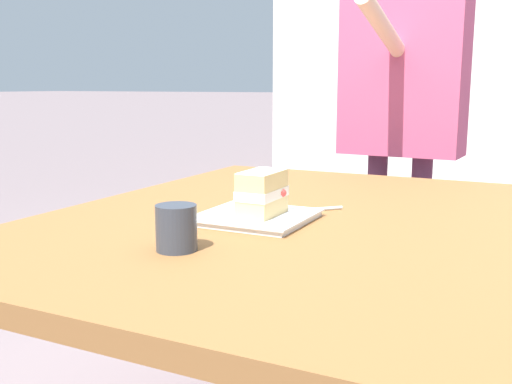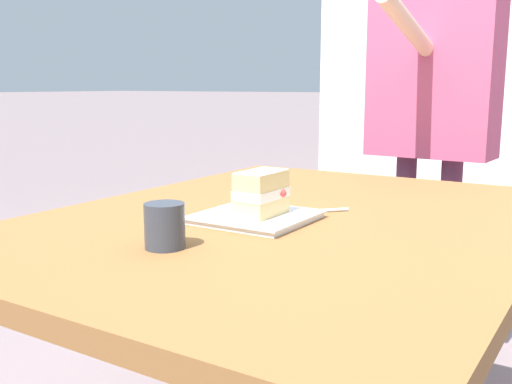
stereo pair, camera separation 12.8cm
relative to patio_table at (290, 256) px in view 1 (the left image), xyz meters
The scene contains 6 objects.
patio_table is the anchor object (origin of this frame).
dessert_plate 0.15m from the patio_table, 154.86° to the left, with size 0.23×0.23×0.02m.
cake_slice 0.19m from the patio_table, 165.56° to the left, with size 0.12×0.08×0.10m.
dessert_fork 0.11m from the patio_table, 24.18° to the right, with size 0.14×0.13×0.01m.
coffee_cup 0.39m from the patio_table, 169.84° to the left, with size 0.07×0.07×0.08m.
diner_person 1.06m from the patio_table, ahead, with size 0.58×0.45×1.60m.
Camera 1 is at (-1.22, -0.52, 1.06)m, focal length 41.66 mm.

